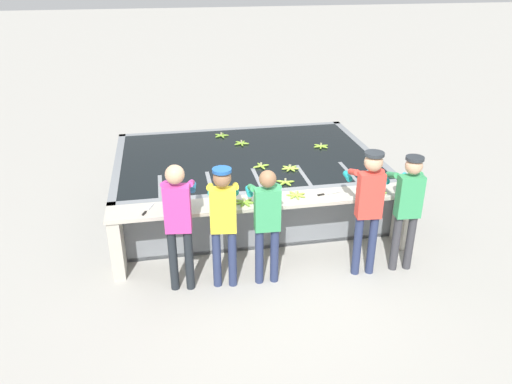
# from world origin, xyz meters

# --- Properties ---
(ground_plane) EXTENTS (80.00, 80.00, 0.00)m
(ground_plane) POSITION_xyz_m (0.00, 0.00, 0.00)
(ground_plane) COLOR #A3A099
(ground_plane) RESTS_ON ground
(wash_tank) EXTENTS (4.30, 3.02, 0.91)m
(wash_tank) POSITION_xyz_m (0.00, 1.94, 0.45)
(wash_tank) COLOR gray
(wash_tank) RESTS_ON ground
(work_ledge) EXTENTS (4.30, 0.45, 0.91)m
(work_ledge) POSITION_xyz_m (0.00, 0.23, 0.64)
(work_ledge) COLOR #B7B2A3
(work_ledge) RESTS_ON ground
(worker_0) EXTENTS (0.46, 0.74, 1.73)m
(worker_0) POSITION_xyz_m (-1.22, -0.26, 1.04)
(worker_0) COLOR #1E2328
(worker_0) RESTS_ON ground
(worker_1) EXTENTS (0.47, 0.74, 1.65)m
(worker_1) POSITION_xyz_m (-0.67, -0.29, 1.00)
(worker_1) COLOR navy
(worker_1) RESTS_ON ground
(worker_2) EXTENTS (0.42, 0.71, 1.59)m
(worker_2) POSITION_xyz_m (-0.13, -0.31, 0.95)
(worker_2) COLOR navy
(worker_2) RESTS_ON ground
(worker_3) EXTENTS (0.45, 0.74, 1.75)m
(worker_3) POSITION_xyz_m (1.20, -0.37, 1.08)
(worker_3) COLOR navy
(worker_3) RESTS_ON ground
(worker_4) EXTENTS (0.44, 0.73, 1.65)m
(worker_4) POSITION_xyz_m (1.75, -0.36, 1.00)
(worker_4) COLOR #38383D
(worker_4) RESTS_ON ground
(banana_bunch_floating_0) EXTENTS (0.27, 0.28, 0.08)m
(banana_bunch_floating_0) POSITION_xyz_m (-0.29, 3.00, 0.93)
(banana_bunch_floating_0) COLOR #75A333
(banana_bunch_floating_0) RESTS_ON wash_tank
(banana_bunch_floating_1) EXTENTS (0.28, 0.28, 0.08)m
(banana_bunch_floating_1) POSITION_xyz_m (1.35, 2.11, 0.93)
(banana_bunch_floating_1) COLOR #8CB738
(banana_bunch_floating_1) RESTS_ON wash_tank
(banana_bunch_floating_2) EXTENTS (0.28, 0.28, 0.08)m
(banana_bunch_floating_2) POSITION_xyz_m (0.14, 1.40, 0.93)
(banana_bunch_floating_2) COLOR #8CB738
(banana_bunch_floating_2) RESTS_ON wash_tank
(banana_bunch_floating_3) EXTENTS (0.28, 0.27, 0.08)m
(banana_bunch_floating_3) POSITION_xyz_m (0.01, 2.51, 0.93)
(banana_bunch_floating_3) COLOR #7FAD33
(banana_bunch_floating_3) RESTS_ON wash_tank
(banana_bunch_floating_4) EXTENTS (0.27, 0.28, 0.08)m
(banana_bunch_floating_4) POSITION_xyz_m (0.37, 0.73, 0.93)
(banana_bunch_floating_4) COLOR #8CB738
(banana_bunch_floating_4) RESTS_ON wash_tank
(banana_bunch_floating_5) EXTENTS (0.28, 0.28, 0.08)m
(banana_bunch_floating_5) POSITION_xyz_m (0.57, 1.23, 0.93)
(banana_bunch_floating_5) COLOR #9EC642
(banana_bunch_floating_5) RESTS_ON wash_tank
(banana_bunch_ledge_0) EXTENTS (0.28, 0.27, 0.08)m
(banana_bunch_ledge_0) POSITION_xyz_m (0.41, 0.27, 0.93)
(banana_bunch_ledge_0) COLOR #93BC3D
(banana_bunch_ledge_0) RESTS_ON work_ledge
(banana_bunch_ledge_1) EXTENTS (0.27, 0.28, 0.08)m
(banana_bunch_ledge_1) POSITION_xyz_m (1.56, 0.17, 0.93)
(banana_bunch_ledge_1) COLOR #75A333
(banana_bunch_ledge_1) RESTS_ON work_ledge
(banana_bunch_ledge_2) EXTENTS (0.28, 0.28, 0.08)m
(banana_bunch_ledge_2) POSITION_xyz_m (-0.33, 0.18, 0.93)
(banana_bunch_ledge_2) COLOR #7FAD33
(banana_bunch_ledge_2) RESTS_ON work_ledge
(knife_0) EXTENTS (0.35, 0.09, 0.02)m
(knife_0) POSITION_xyz_m (0.83, 0.25, 0.92)
(knife_0) COLOR silver
(knife_0) RESTS_ON work_ledge
(knife_1) EXTENTS (0.16, 0.33, 0.02)m
(knife_1) POSITION_xyz_m (-1.62, 0.19, 0.92)
(knife_1) COLOR silver
(knife_1) RESTS_ON work_ledge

